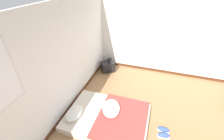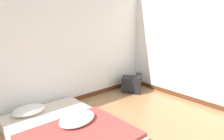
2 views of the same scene
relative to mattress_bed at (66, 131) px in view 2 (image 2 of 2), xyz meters
The scene contains 3 objects.
wall_back 1.64m from the mattress_bed, 102.60° to the left, with size 8.06×0.08×2.60m.
mattress_bed is the anchor object (origin of this frame).
crt_tv 2.24m from the mattress_bed, 18.87° to the left, with size 0.59×0.59×0.38m.
Camera 2 is at (-1.10, -0.77, 1.74)m, focal length 35.00 mm.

